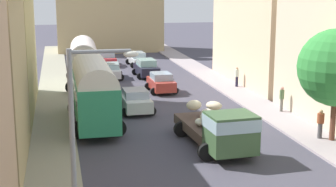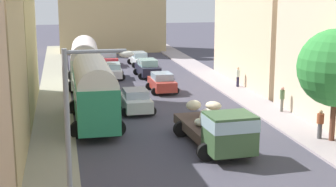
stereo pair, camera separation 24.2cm
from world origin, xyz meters
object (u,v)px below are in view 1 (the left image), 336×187
object	(u,v)px
parked_bus_0	(94,88)
pedestrian_0	(320,123)
car_1	(146,68)
car_5	(107,59)
car_3	(136,101)
car_2	(138,59)
pedestrian_2	(237,76)
parked_bus_1	(84,61)
pedestrian_1	(282,98)
cargo_truck_0	(220,128)
streetlamp_near	(82,142)
car_0	(161,82)
car_4	(111,71)

from	to	relation	value
parked_bus_0	pedestrian_0	distance (m)	13.60
car_1	car_5	world-z (taller)	car_1
car_3	car_5	world-z (taller)	car_3
car_2	pedestrian_2	bearing A→B (deg)	-65.42
parked_bus_1	car_2	xyz separation A→B (m)	(6.22, 10.22, -1.47)
parked_bus_0	car_3	xyz separation A→B (m)	(3.00, 2.71, -1.54)
pedestrian_1	cargo_truck_0	bearing A→B (deg)	-134.19
parked_bus_0	car_2	world-z (taller)	parked_bus_0
parked_bus_0	parked_bus_1	bearing A→B (deg)	89.57
pedestrian_0	streetlamp_near	world-z (taller)	streetlamp_near
car_1	streetlamp_near	world-z (taller)	streetlamp_near
car_2	pedestrian_1	distance (m)	23.57
car_2	car_3	size ratio (longest dim) A/B	1.14
car_1	pedestrian_1	size ratio (longest dim) A/B	2.28
car_2	streetlamp_near	size ratio (longest dim) A/B	0.64
pedestrian_2	pedestrian_0	bearing A→B (deg)	-91.97
streetlamp_near	parked_bus_0	bearing A→B (deg)	84.85
parked_bus_0	parked_bus_1	xyz separation A→B (m)	(0.10, 12.72, -0.12)
cargo_truck_0	car_1	world-z (taller)	cargo_truck_0
car_0	car_2	bearing A→B (deg)	88.93
car_0	car_2	size ratio (longest dim) A/B	0.84
car_5	streetlamp_near	bearing A→B (deg)	-96.43
parked_bus_1	car_0	size ratio (longest dim) A/B	2.39
parked_bus_0	car_0	distance (m)	10.87
pedestrian_1	streetlamp_near	bearing A→B (deg)	-129.94
car_3	streetlamp_near	distance (m)	20.17
parked_bus_1	parked_bus_0	bearing A→B (deg)	-90.43
car_4	pedestrian_0	size ratio (longest dim) A/B	2.26
cargo_truck_0	car_1	size ratio (longest dim) A/B	1.72
car_0	car_5	world-z (taller)	car_0
parked_bus_0	pedestrian_2	xyz separation A→B (m)	(12.64, 9.11, -1.31)
parked_bus_1	car_2	world-z (taller)	parked_bus_1
parked_bus_0	pedestrian_1	xyz separation A→B (m)	(12.66, 0.24, -1.25)
car_0	pedestrian_1	xyz separation A→B (m)	(6.60, -8.66, 0.29)
car_0	car_1	xyz separation A→B (m)	(0.04, 7.22, 0.04)
cargo_truck_0	streetlamp_near	distance (m)	12.90
pedestrian_2	pedestrian_1	bearing A→B (deg)	-89.91
car_2	car_4	world-z (taller)	car_2
car_5	pedestrian_2	bearing A→B (deg)	-56.86
car_3	parked_bus_1	bearing A→B (deg)	106.17
cargo_truck_0	car_2	bearing A→B (deg)	89.43
car_1	car_3	bearing A→B (deg)	-103.02
car_5	car_1	bearing A→B (deg)	-68.43
parked_bus_0	car_1	distance (m)	17.29
car_5	pedestrian_1	world-z (taller)	pedestrian_1
car_5	streetlamp_near	world-z (taller)	streetlamp_near
parked_bus_1	pedestrian_2	bearing A→B (deg)	-16.04
car_1	pedestrian_2	size ratio (longest dim) A/B	2.36
car_4	car_3	bearing A→B (deg)	-88.80
car_3	pedestrian_0	xyz separation A→B (m)	(9.13, -8.74, 0.21)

